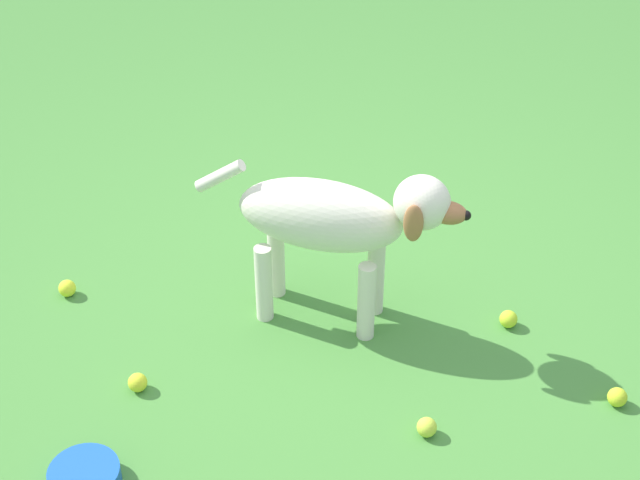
{
  "coord_description": "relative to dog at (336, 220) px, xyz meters",
  "views": [
    {
      "loc": [
        0.53,
        2.64,
        2.35
      ],
      "look_at": [
        0.05,
        -0.07,
        0.34
      ],
      "focal_mm": 54.1,
      "sensor_mm": 36.0,
      "label": 1
    }
  ],
  "objects": [
    {
      "name": "water_bowl",
      "position": [
        0.9,
        0.64,
        -0.41
      ],
      "size": [
        0.22,
        0.22,
        0.06
      ],
      "primitive_type": "cylinder",
      "color": "blue",
      "rests_on": "ground"
    },
    {
      "name": "tennis_ball_1",
      "position": [
        -0.18,
        0.63,
        -0.4
      ],
      "size": [
        0.07,
        0.07,
        0.07
      ],
      "primitive_type": "sphere",
      "color": "#C3D93D",
      "rests_on": "ground"
    },
    {
      "name": "tennis_ball_3",
      "position": [
        -0.62,
        0.16,
        -0.4
      ],
      "size": [
        0.07,
        0.07,
        0.07
      ],
      "primitive_type": "sphere",
      "color": "#BFDE2B",
      "rests_on": "ground"
    },
    {
      "name": "tennis_ball_2",
      "position": [
        -0.84,
        0.61,
        -0.4
      ],
      "size": [
        0.07,
        0.07,
        0.07
      ],
      "primitive_type": "sphere",
      "color": "#C0D429",
      "rests_on": "ground"
    },
    {
      "name": "ground",
      "position": [
        -0.0,
        0.05,
        -0.44
      ],
      "size": [
        14.0,
        14.0,
        0.0
      ],
      "primitive_type": "plane",
      "color": "#478438"
    },
    {
      "name": "tennis_ball_0",
      "position": [
        0.73,
        0.26,
        -0.4
      ],
      "size": [
        0.07,
        0.07,
        0.07
      ],
      "primitive_type": "sphere",
      "color": "yellow",
      "rests_on": "ground"
    },
    {
      "name": "dog",
      "position": [
        0.0,
        0.0,
        0.0
      ],
      "size": [
        0.9,
        0.5,
        0.66
      ],
      "rotation": [
        0.0,
        0.0,
        2.69
      ],
      "color": "silver",
      "rests_on": "ground"
    },
    {
      "name": "tennis_ball_4",
      "position": [
        0.98,
        -0.3,
        -0.4
      ],
      "size": [
        0.07,
        0.07,
        0.07
      ],
      "primitive_type": "sphere",
      "color": "yellow",
      "rests_on": "ground"
    }
  ]
}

